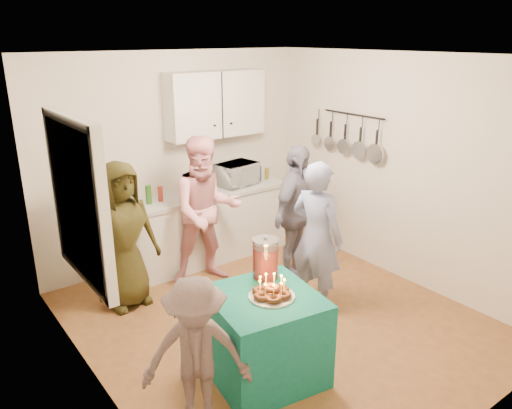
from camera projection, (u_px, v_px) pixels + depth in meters
floor at (276, 319)px, 5.11m from camera, size 4.00×4.00×0.00m
ceiling at (281, 55)px, 4.27m from camera, size 4.00×4.00×0.00m
back_wall at (176, 159)px, 6.20m from camera, size 3.60×3.60×0.00m
left_wall at (89, 245)px, 3.67m from camera, size 4.00×4.00×0.00m
right_wall at (400, 170)px, 5.71m from camera, size 4.00×4.00×0.00m
window_night at (76, 202)px, 3.83m from camera, size 0.04×1.00×1.20m
counter at (205, 227)px, 6.37m from camera, size 2.20×0.58×0.86m
countertop at (204, 193)px, 6.22m from camera, size 2.24×0.62×0.05m
upper_cabinet at (216, 104)px, 6.16m from camera, size 1.30×0.30×0.80m
pot_rack at (351, 135)px, 6.10m from camera, size 0.12×1.00×0.60m
microwave at (237, 174)px, 6.45m from camera, size 0.57×0.44×0.29m
party_table at (264, 336)px, 4.16m from camera, size 0.97×0.97×0.76m
donut_cake at (272, 287)px, 4.00m from camera, size 0.38×0.38×0.18m
punch_jar at (265, 259)px, 4.30m from camera, size 0.22×0.22×0.34m
man_birthday at (317, 237)px, 5.12m from camera, size 0.51×0.66×1.60m
woman_back_left at (122, 235)px, 5.17m from camera, size 0.82×0.57×1.58m
woman_back_center at (206, 211)px, 5.67m from camera, size 0.99×0.87×1.72m
woman_back_right at (296, 213)px, 5.81m from camera, size 1.01×0.74×1.60m
child_near_left at (196, 356)px, 3.54m from camera, size 0.91×0.80×1.21m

